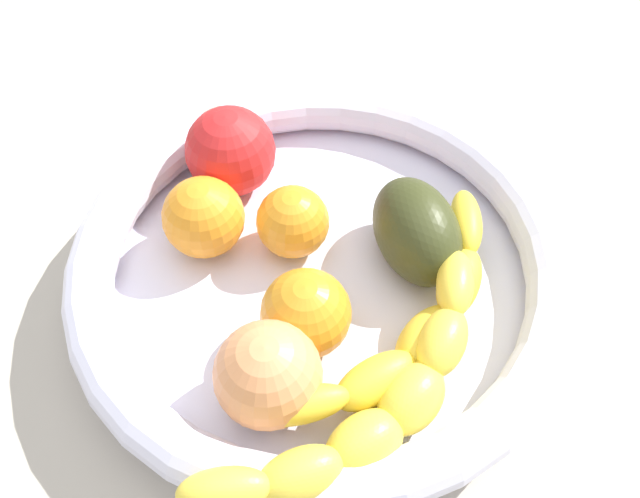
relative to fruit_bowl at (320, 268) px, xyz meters
The scene contains 10 objects.
kitchen_counter 4.42cm from the fruit_bowl, ahead, with size 120.00×120.00×3.00cm, color #B1A897.
fruit_bowl is the anchor object (origin of this frame).
banana_draped_left 8.69cm from the fruit_bowl, 42.36° to the left, with size 17.77×17.21×4.19cm.
banana_draped_right 12.23cm from the fruit_bowl, 11.61° to the left, with size 16.67×19.59×4.40cm.
orange_front 3.92cm from the fruit_bowl, 148.55° to the right, with size 5.38×5.38×5.38cm, color orange.
orange_mid_left 5.85cm from the fruit_bowl, 14.31° to the right, with size 6.01×6.01×6.01cm, color orange.
orange_mid_right 9.24cm from the fruit_bowl, 113.33° to the right, with size 6.03×6.03×6.03cm, color orange.
avocado_dark 7.45cm from the fruit_bowl, 99.29° to the left, with size 8.96×5.79×6.50cm, color #373C1B.
tomato_red 11.86cm from the fruit_bowl, 147.26° to the right, with size 7.08×7.08×7.08cm, color red.
peach_blush 10.66cm from the fruit_bowl, 22.23° to the right, with size 6.70×6.70×6.70cm, color #EC955A.
Camera 1 is at (27.92, -2.19, 44.72)cm, focal length 36.96 mm.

